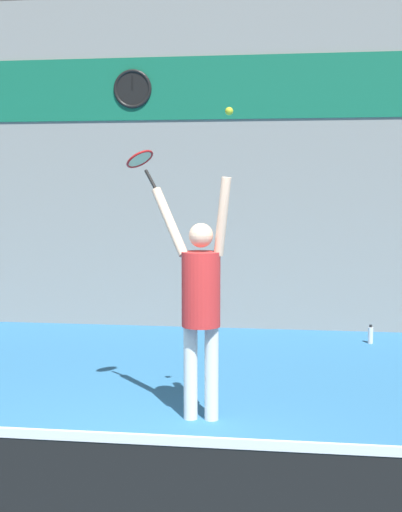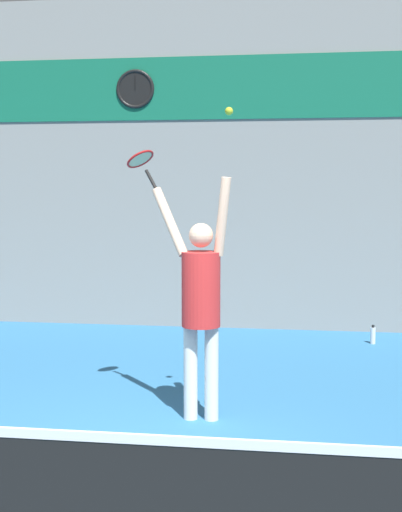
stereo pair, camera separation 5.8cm
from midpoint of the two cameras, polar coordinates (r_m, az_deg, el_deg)
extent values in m
plane|color=teal|center=(5.67, -7.99, -16.97)|extent=(18.00, 18.00, 0.00)
cube|color=gray|center=(10.89, 0.12, 7.34)|extent=(18.00, 0.10, 5.00)
cube|color=#146B4C|center=(10.92, 0.08, 13.31)|extent=(7.65, 0.02, 0.93)
cylinder|color=black|center=(11.10, -5.65, 13.16)|extent=(0.54, 0.02, 0.54)
torus|color=black|center=(11.10, -5.65, 13.16)|extent=(0.59, 0.05, 0.59)
cube|color=black|center=(11.10, -5.67, 13.65)|extent=(0.02, 0.01, 0.21)
cube|color=white|center=(3.84, -15.27, -13.48)|extent=(7.16, 0.02, 0.05)
cylinder|color=white|center=(6.72, -1.09, -9.31)|extent=(0.13, 0.13, 0.88)
cylinder|color=white|center=(6.70, 0.60, -9.37)|extent=(0.13, 0.13, 0.88)
cylinder|color=red|center=(6.55, -0.25, -2.67)|extent=(0.36, 0.36, 0.69)
sphere|color=beige|center=(6.50, -0.25, 1.66)|extent=(0.22, 0.22, 0.22)
cylinder|color=beige|center=(6.43, 1.47, 3.16)|extent=(0.20, 0.19, 0.72)
cylinder|color=beige|center=(6.66, -2.78, 2.76)|extent=(0.42, 0.37, 0.64)
cylinder|color=black|center=(6.85, -4.27, 6.09)|extent=(0.15, 0.10, 0.20)
torus|color=red|center=(6.94, -5.15, 7.73)|extent=(0.35, 0.37, 0.18)
cylinder|color=beige|center=(6.94, -5.15, 7.73)|extent=(0.29, 0.31, 0.14)
sphere|color=#CCDB2D|center=(6.37, 2.00, 11.51)|extent=(0.07, 0.07, 0.07)
cylinder|color=silver|center=(10.19, 13.25, -6.19)|extent=(0.07, 0.07, 0.23)
cylinder|color=black|center=(10.16, 13.26, -5.47)|extent=(0.04, 0.04, 0.04)
camera|label=1|loc=(0.03, -90.25, -0.02)|focal=50.00mm
camera|label=2|loc=(0.03, 89.75, 0.02)|focal=50.00mm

